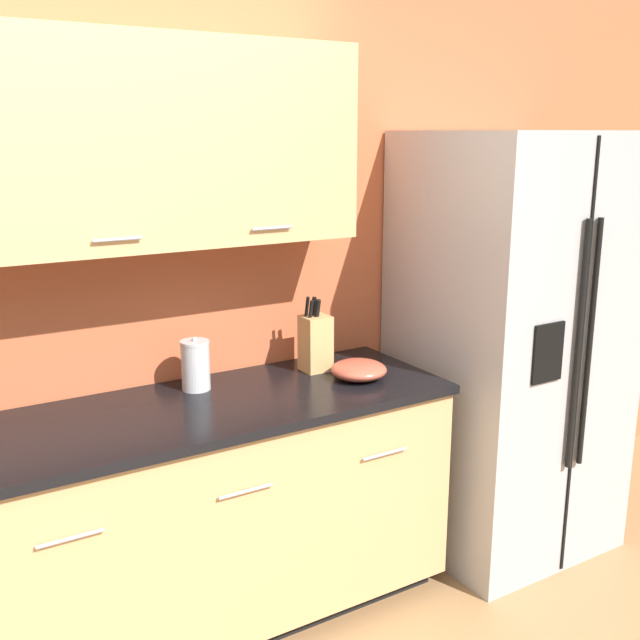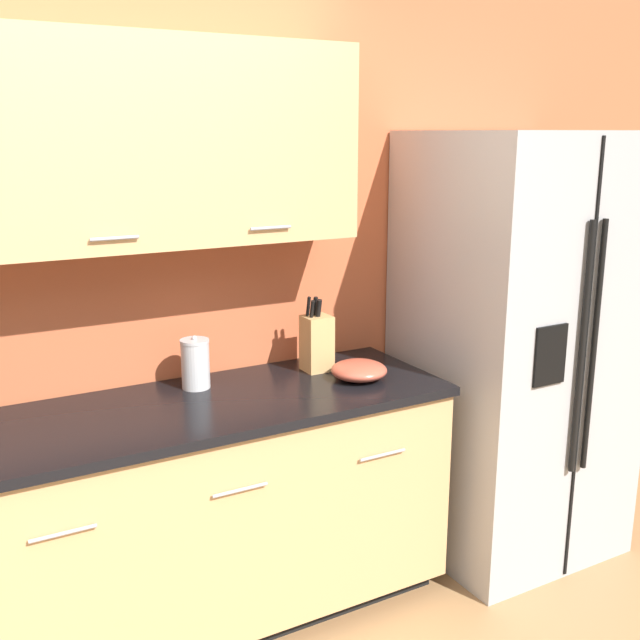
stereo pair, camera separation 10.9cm
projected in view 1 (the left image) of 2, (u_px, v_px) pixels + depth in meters
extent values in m
cube|color=#BC5B38|center=(35.00, 300.00, 2.68)|extent=(10.00, 0.05, 2.60)
cube|color=tan|center=(96.00, 144.00, 2.50)|extent=(1.89, 0.32, 0.72)
cylinder|color=#99999E|center=(117.00, 239.00, 2.43)|extent=(0.16, 0.01, 0.01)
cylinder|color=#99999E|center=(272.00, 228.00, 2.72)|extent=(0.16, 0.01, 0.01)
cube|color=black|center=(139.00, 631.00, 2.84)|extent=(2.38, 0.54, 0.09)
cube|color=tan|center=(136.00, 531.00, 2.70)|extent=(2.42, 0.62, 0.79)
cube|color=black|center=(130.00, 424.00, 2.58)|extent=(2.44, 0.64, 0.03)
cylinder|color=#99999E|center=(70.00, 539.00, 2.23)|extent=(0.20, 0.01, 0.01)
cylinder|color=#99999E|center=(246.00, 491.00, 2.52)|extent=(0.20, 0.01, 0.01)
cylinder|color=#99999E|center=(385.00, 454.00, 2.82)|extent=(0.20, 0.01, 0.01)
cube|color=#9E9EA0|center=(508.00, 345.00, 3.39)|extent=(0.86, 0.78, 1.89)
cube|color=black|center=(579.00, 368.00, 3.07)|extent=(0.01, 0.01, 1.85)
cylinder|color=black|center=(578.00, 348.00, 3.01)|extent=(0.02, 0.02, 1.04)
cylinder|color=black|center=(589.00, 345.00, 3.05)|extent=(0.02, 0.02, 1.04)
cube|color=black|center=(548.00, 353.00, 2.94)|extent=(0.16, 0.01, 0.24)
cube|color=tan|center=(316.00, 343.00, 3.09)|extent=(0.11, 0.11, 0.23)
cylinder|color=black|center=(307.00, 306.00, 3.05)|extent=(0.01, 0.03, 0.08)
cylinder|color=black|center=(311.00, 309.00, 3.02)|extent=(0.02, 0.03, 0.07)
cylinder|color=black|center=(313.00, 306.00, 3.07)|extent=(0.02, 0.03, 0.08)
cylinder|color=black|center=(318.00, 308.00, 3.04)|extent=(0.02, 0.04, 0.08)
cylinder|color=#B7B7BA|center=(196.00, 367.00, 2.86)|extent=(0.11, 0.11, 0.18)
cylinder|color=#B7B7BA|center=(195.00, 342.00, 2.84)|extent=(0.11, 0.11, 0.01)
sphere|color=#B7B7BA|center=(194.00, 339.00, 2.84)|extent=(0.02, 0.02, 0.02)
ellipsoid|color=#B24C38|center=(359.00, 370.00, 3.00)|extent=(0.23, 0.23, 0.07)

